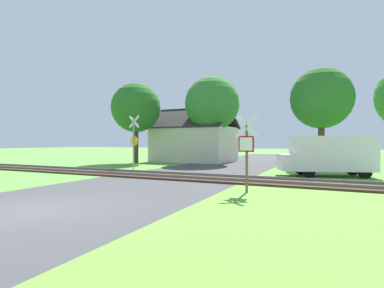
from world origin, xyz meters
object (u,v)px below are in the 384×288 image
object	(u,v)px
stop_sign_near	(246,148)
mail_truck	(328,154)
tree_center	(212,104)
tree_right	(321,99)
house	(194,143)
crossing_sign_far	(134,139)
tree_left	(136,108)

from	to	relation	value
stop_sign_near	mail_truck	bearing A→B (deg)	-107.49
tree_center	tree_right	size ratio (longest dim) A/B	1.05
stop_sign_near	house	size ratio (longest dim) A/B	0.37
crossing_sign_far	tree_right	size ratio (longest dim) A/B	0.51
crossing_sign_far	house	distance (m)	9.70
tree_center	tree_right	world-z (taller)	tree_center
tree_center	tree_left	xyz separation A→B (m)	(-6.32, -2.82, -0.34)
crossing_sign_far	mail_truck	distance (m)	12.36
house	crossing_sign_far	bearing A→B (deg)	-89.33
tree_left	tree_right	bearing A→B (deg)	6.23
stop_sign_near	crossing_sign_far	bearing A→B (deg)	-28.61
house	tree_left	world-z (taller)	tree_left
crossing_sign_far	tree_left	world-z (taller)	tree_left
stop_sign_near	tree_center	bearing A→B (deg)	-60.51
crossing_sign_far	mail_truck	bearing A→B (deg)	7.75
tree_center	mail_truck	world-z (taller)	tree_center
tree_center	house	bearing A→B (deg)	148.87
stop_sign_near	tree_center	size ratio (longest dim) A/B	0.37
tree_left	house	bearing A→B (deg)	47.91
tree_left	tree_right	size ratio (longest dim) A/B	0.98
stop_sign_near	tree_center	distance (m)	16.25
tree_center	tree_left	bearing A→B (deg)	-155.94
house	tree_left	bearing A→B (deg)	-130.15
crossing_sign_far	tree_right	world-z (taller)	tree_right
tree_center	mail_truck	xyz separation A→B (m)	(9.63, -7.17, -4.11)
stop_sign_near	house	distance (m)	18.28
tree_right	mail_truck	distance (m)	7.21
tree_right	house	bearing A→B (deg)	167.30
mail_truck	tree_center	bearing A→B (deg)	34.35
house	mail_truck	distance (m)	14.86
house	tree_center	xyz separation A→B (m)	(2.44, -1.47, 3.52)
house	mail_truck	bearing A→B (deg)	-33.67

